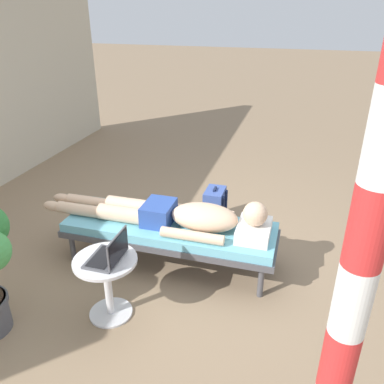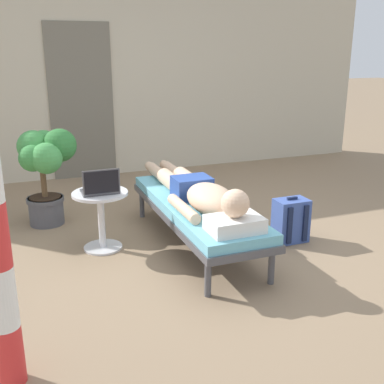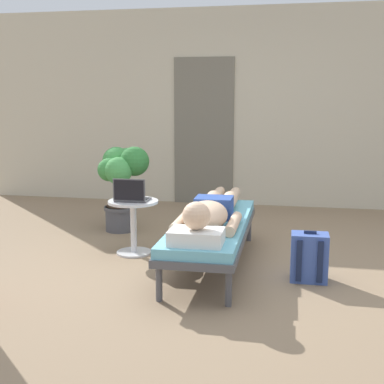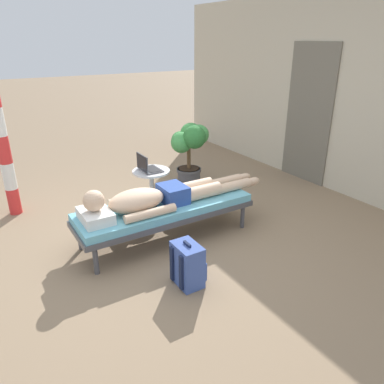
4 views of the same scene
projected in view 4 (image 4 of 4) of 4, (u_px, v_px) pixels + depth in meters
ground_plane at (153, 244)px, 4.04m from camera, size 40.00×40.00×0.00m
house_wall_back at (348, 96)px, 5.04m from camera, size 7.60×0.20×2.70m
house_door_panel at (309, 114)px, 5.55m from camera, size 0.84×0.03×2.04m
lounge_chair at (165, 210)px, 4.04m from camera, size 0.62×1.97×0.42m
person_reclining at (157, 197)px, 3.93m from camera, size 0.53×2.17×0.32m
side_table at (152, 183)px, 4.77m from camera, size 0.48×0.48×0.52m
laptop at (147, 167)px, 4.66m from camera, size 0.31×0.24×0.23m
backpack at (188, 265)px, 3.32m from camera, size 0.30×0.26×0.42m
potted_plant at (190, 146)px, 5.36m from camera, size 0.56×0.59×0.96m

